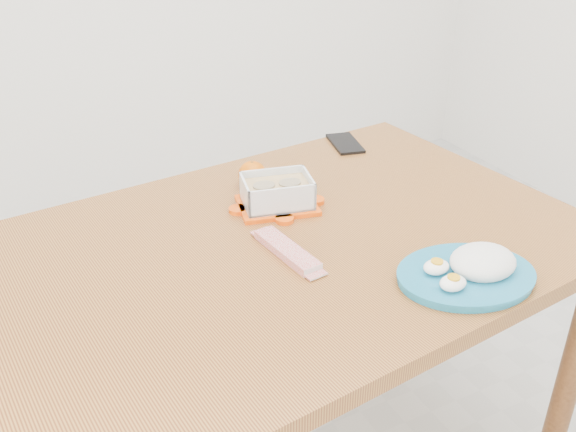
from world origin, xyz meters
name	(u,v)px	position (x,y,z in m)	size (l,w,h in m)	color
dining_table	(288,273)	(-0.20, 0.00, 0.66)	(1.41, 1.02, 0.75)	#9D682C
food_container	(277,193)	(-0.16, 0.15, 0.79)	(0.21, 0.18, 0.08)	#F64F07
orange_fruit	(252,175)	(-0.16, 0.27, 0.79)	(0.07, 0.07, 0.07)	#E95C04
rice_plate	(472,268)	(0.05, -0.30, 0.77)	(0.33, 0.33, 0.07)	#1A6E92
candy_bar	(287,250)	(-0.23, -0.05, 0.76)	(0.19, 0.05, 0.02)	#B60C09
smartphone	(345,143)	(0.19, 0.40, 0.75)	(0.08, 0.15, 0.01)	black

